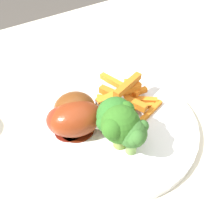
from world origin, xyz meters
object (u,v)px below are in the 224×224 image
object	(u,v)px
dining_table	(146,143)
chicken_drumstick_extra	(78,118)
carrot_fries_pile	(126,98)
broccoli_floret_middle	(120,123)
chicken_drumstick_far	(77,108)
dinner_plate	(112,123)
broccoli_floret_front	(132,133)
broccoli_floret_back	(114,117)
chicken_drumstick_near	(71,122)

from	to	relation	value
dining_table	chicken_drumstick_extra	distance (m)	0.19
carrot_fries_pile	broccoli_floret_middle	bearing A→B (deg)	-132.79
dining_table	chicken_drumstick_far	bearing A→B (deg)	162.31
dinner_plate	broccoli_floret_front	xyz separation A→B (m)	(-0.01, -0.06, 0.05)
chicken_drumstick_far	chicken_drumstick_extra	world-z (taller)	same
dining_table	broccoli_floret_middle	world-z (taller)	broccoli_floret_middle
chicken_drumstick_extra	carrot_fries_pile	bearing A→B (deg)	3.64
dinner_plate	chicken_drumstick_extra	bearing A→B (deg)	165.63
broccoli_floret_middle	broccoli_floret_back	world-z (taller)	broccoli_floret_middle
dinner_plate	chicken_drumstick_extra	xyz separation A→B (m)	(-0.05, 0.01, 0.03)
broccoli_floret_front	broccoli_floret_middle	size ratio (longest dim) A/B	0.83
dinner_plate	carrot_fries_pile	world-z (taller)	carrot_fries_pile
dining_table	chicken_drumstick_near	world-z (taller)	chicken_drumstick_near
dinner_plate	broccoli_floret_middle	size ratio (longest dim) A/B	3.68
chicken_drumstick_near	dinner_plate	bearing A→B (deg)	-14.01
dinner_plate	chicken_drumstick_extra	distance (m)	0.06
broccoli_floret_middle	chicken_drumstick_far	size ratio (longest dim) A/B	0.62
dining_table	dinner_plate	distance (m)	0.13
chicken_drumstick_near	chicken_drumstick_extra	distance (m)	0.01
dining_table	dinner_plate	world-z (taller)	dinner_plate
broccoli_floret_back	chicken_drumstick_extra	distance (m)	0.06
carrot_fries_pile	chicken_drumstick_near	world-z (taller)	chicken_drumstick_near
broccoli_floret_back	carrot_fries_pile	size ratio (longest dim) A/B	0.49
chicken_drumstick_extra	chicken_drumstick_near	bearing A→B (deg)	167.78
broccoli_floret_front	chicken_drumstick_extra	distance (m)	0.09
carrot_fries_pile	chicken_drumstick_extra	size ratio (longest dim) A/B	1.10
broccoli_floret_front	broccoli_floret_back	distance (m)	0.04
broccoli_floret_front	carrot_fries_pile	xyz separation A→B (m)	(0.05, 0.08, -0.03)
broccoli_floret_middle	broccoli_floret_back	distance (m)	0.02
broccoli_floret_back	chicken_drumstick_extra	world-z (taller)	broccoli_floret_back
broccoli_floret_front	chicken_drumstick_far	world-z (taller)	broccoli_floret_front
broccoli_floret_front	broccoli_floret_back	size ratio (longest dim) A/B	0.89
carrot_fries_pile	chicken_drumstick_near	distance (m)	0.10
carrot_fries_pile	chicken_drumstick_far	size ratio (longest dim) A/B	1.19
dining_table	carrot_fries_pile	bearing A→B (deg)	147.27
dining_table	broccoli_floret_front	distance (m)	0.18
broccoli_floret_back	carrot_fries_pile	world-z (taller)	broccoli_floret_back
dining_table	broccoli_floret_front	xyz separation A→B (m)	(-0.09, -0.06, 0.15)
broccoli_floret_middle	carrot_fries_pile	distance (m)	0.09
broccoli_floret_front	chicken_drumstick_near	xyz separation A→B (m)	(-0.05, 0.08, -0.02)
broccoli_floret_middle	chicken_drumstick_far	bearing A→B (deg)	107.98
broccoli_floret_front	chicken_drumstick_far	bearing A→B (deg)	107.80
dining_table	broccoli_floret_front	size ratio (longest dim) A/B	20.47
broccoli_floret_back	chicken_drumstick_far	distance (m)	0.07
broccoli_floret_back	chicken_drumstick_near	size ratio (longest dim) A/B	0.64
carrot_fries_pile	chicken_drumstick_far	distance (m)	0.09
dining_table	carrot_fries_pile	size ratio (longest dim) A/B	8.84
dinner_plate	carrot_fries_pile	xyz separation A→B (m)	(0.04, 0.02, 0.02)
broccoli_floret_front	carrot_fries_pile	world-z (taller)	broccoli_floret_front
broccoli_floret_front	chicken_drumstick_near	distance (m)	0.10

